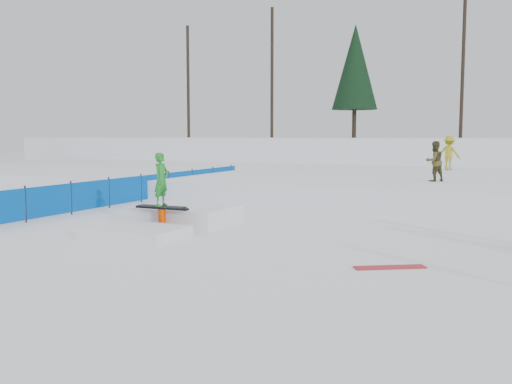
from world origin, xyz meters
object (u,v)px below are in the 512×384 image
at_px(walker_ygreen, 449,153).
at_px(jib_rail_feature, 174,217).
at_px(safety_fence, 141,188).
at_px(walker_olive, 434,161).

relative_size(walker_ygreen, jib_rail_feature, 0.40).
height_order(safety_fence, walker_ygreen, walker_ygreen).
height_order(walker_ygreen, jib_rail_feature, walker_ygreen).
distance_m(walker_ygreen, jib_rail_feature, 18.32).
distance_m(safety_fence, walker_olive, 11.37).
distance_m(walker_olive, walker_ygreen, 7.92).
distance_m(safety_fence, walker_ygreen, 16.19).
height_order(walker_olive, jib_rail_feature, walker_olive).
distance_m(walker_olive, jib_rail_feature, 11.18).
bearing_deg(jib_rail_feature, walker_olive, 59.03).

